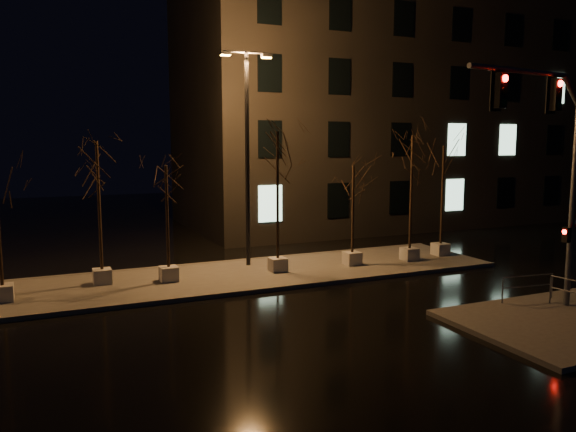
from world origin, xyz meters
name	(u,v)px	position (x,y,z in m)	size (l,w,h in m)	color
ground	(297,322)	(0.00, 0.00, 0.00)	(90.00, 90.00, 0.00)	black
median	(234,276)	(0.00, 6.00, 0.07)	(22.00, 5.00, 0.15)	#494641
sidewalk_corner	(575,321)	(7.50, -3.50, 0.07)	(7.00, 5.00, 0.15)	#494641
building	(374,110)	(14.00, 18.00, 7.50)	(25.00, 12.00, 15.00)	black
tree_1	(98,173)	(-4.91, 6.54, 4.23)	(1.80, 1.80, 5.38)	#A39F98
tree_2	(166,191)	(-2.58, 5.94, 3.55)	(1.80, 1.80, 4.47)	#A39F98
tree_3	(278,163)	(1.81, 5.77, 4.53)	(1.80, 1.80, 5.77)	#A39F98
tree_4	(353,188)	(5.20, 5.63, 3.42)	(1.80, 1.80, 4.31)	#A39F98
tree_5	(412,164)	(8.00, 5.41, 4.43)	(1.80, 1.80, 5.64)	#A39F98
tree_6	(443,170)	(10.00, 5.77, 4.08)	(1.80, 1.80, 5.17)	#A39F98
traffic_signal_mast	(554,157)	(7.32, -2.53, 4.90)	(5.89, 0.90, 7.24)	#585A5F
streetlight_main	(247,144)	(1.11, 7.35, 5.27)	(2.21, 0.30, 8.87)	black
guard_rail_a	(528,284)	(7.70, -1.50, 0.71)	(1.98, 0.28, 0.86)	#585A5F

